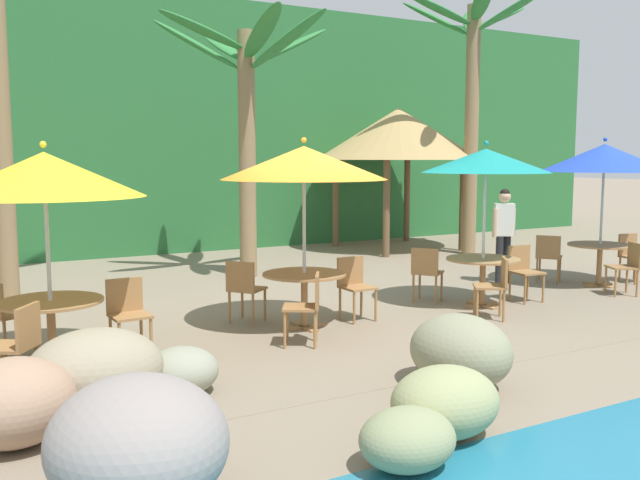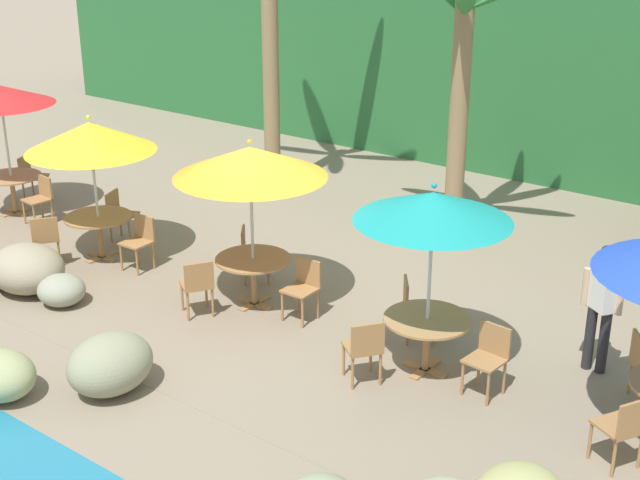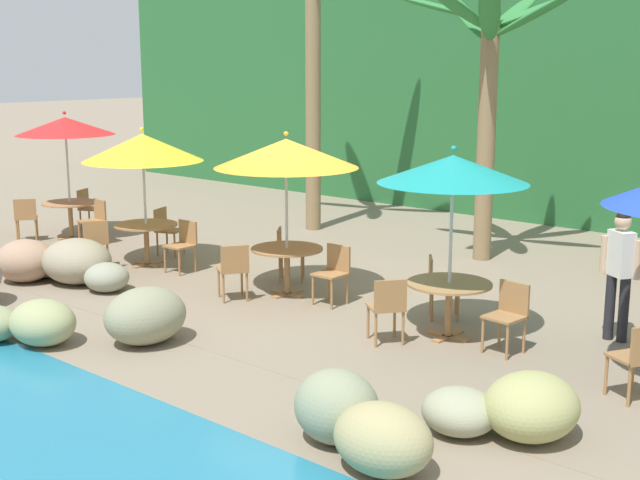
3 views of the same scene
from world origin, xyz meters
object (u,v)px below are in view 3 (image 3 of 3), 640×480
at_px(chair_red_inland, 88,206).
at_px(chair_teal_seaward, 509,312).
at_px(dining_table_red, 70,208).
at_px(chair_orange_inland, 286,250).
at_px(chair_red_left, 26,216).
at_px(chair_teal_inland, 438,283).
at_px(chair_yellow_seaward, 183,242).
at_px(chair_red_seaward, 95,218).
at_px(umbrella_teal, 453,169).
at_px(umbrella_orange, 286,153).
at_px(palm_tree_second, 490,67).
at_px(chair_yellow_inland, 166,228).
at_px(umbrella_red, 65,126).
at_px(waiter_in_white, 620,266).
at_px(palm_tree_nearest, 314,10).
at_px(umbrella_yellow, 143,148).
at_px(dining_table_orange, 287,256).
at_px(chair_orange_left, 234,268).
at_px(dining_table_teal, 449,292).
at_px(chair_yellow_left, 96,240).
at_px(chair_teal_left, 388,305).
at_px(dining_table_yellow, 146,231).
at_px(chair_orange_seaward, 334,270).
at_px(chair_blue_left, 639,356).

bearing_deg(chair_red_inland, chair_teal_seaward, -5.96).
bearing_deg(dining_table_red, chair_orange_inland, 3.65).
xyz_separation_m(chair_red_left, chair_teal_inland, (9.05, 1.00, 0.00)).
relative_size(chair_yellow_seaward, chair_teal_seaward, 1.00).
bearing_deg(chair_orange_inland, chair_teal_seaward, -9.43).
relative_size(chair_red_seaward, chair_orange_inland, 1.00).
xyz_separation_m(umbrella_teal, chair_teal_seaward, (0.85, 0.01, -1.69)).
bearing_deg(umbrella_orange, chair_orange_inland, 134.30).
bearing_deg(palm_tree_second, chair_yellow_inland, -142.08).
height_order(umbrella_red, chair_yellow_seaward, umbrella_red).
xyz_separation_m(chair_red_inland, chair_yellow_seaward, (4.35, -1.05, 0.00)).
bearing_deg(waiter_in_white, palm_tree_nearest, 158.73).
distance_m(chair_red_inland, umbrella_yellow, 4.01).
relative_size(chair_teal_seaward, chair_teal_inland, 1.00).
height_order(dining_table_orange, palm_tree_nearest, palm_tree_nearest).
xyz_separation_m(chair_orange_left, palm_tree_second, (1.36, 4.89, 2.91)).
height_order(chair_red_left, chair_yellow_seaward, same).
relative_size(dining_table_red, chair_yellow_seaward, 1.26).
height_order(chair_red_inland, chair_yellow_inland, same).
height_order(chair_yellow_seaward, dining_table_teal, chair_yellow_seaward).
relative_size(umbrella_red, chair_yellow_left, 2.94).
bearing_deg(chair_teal_left, dining_table_yellow, 173.33).
xyz_separation_m(chair_red_left, dining_table_yellow, (3.45, 0.30, 0.10)).
relative_size(dining_table_red, waiter_in_white, 0.65).
bearing_deg(umbrella_yellow, dining_table_teal, 0.60).
height_order(chair_red_seaward, chair_red_left, same).
relative_size(chair_yellow_left, chair_orange_seaward, 1.00).
bearing_deg(chair_yellow_seaward, palm_tree_nearest, 101.02).
relative_size(chair_red_inland, chair_teal_left, 1.00).
height_order(umbrella_teal, palm_tree_nearest, palm_tree_nearest).
height_order(dining_table_yellow, chair_blue_left, chair_blue_left).
height_order(dining_table_yellow, umbrella_orange, umbrella_orange).
xyz_separation_m(umbrella_orange, chair_orange_seaward, (0.85, 0.11, -1.67)).
bearing_deg(umbrella_teal, palm_tree_nearest, 144.73).
relative_size(chair_blue_left, waiter_in_white, 0.51).
height_order(dining_table_yellow, dining_table_teal, same).
distance_m(chair_teal_inland, palm_tree_second, 4.86).
relative_size(chair_yellow_seaward, chair_teal_inland, 1.00).
distance_m(chair_teal_inland, palm_tree_nearest, 7.84).
xyz_separation_m(chair_red_inland, chair_teal_left, (9.25, -1.85, 0.00)).
height_order(umbrella_yellow, umbrella_orange, umbrella_orange).
distance_m(chair_yellow_left, chair_teal_seaward, 7.49).
xyz_separation_m(chair_red_seaward, umbrella_yellow, (2.19, -0.46, 1.56)).
height_order(chair_yellow_inland, dining_table_teal, chair_yellow_inland).
bearing_deg(chair_yellow_left, chair_teal_seaward, 6.33).
relative_size(chair_yellow_left, umbrella_orange, 0.35).
distance_m(chair_red_left, waiter_in_white, 11.45).
bearing_deg(chair_red_seaward, chair_yellow_seaward, -6.26).
bearing_deg(chair_yellow_left, chair_yellow_seaward, 34.86).
xyz_separation_m(chair_red_inland, umbrella_yellow, (3.51, -1.18, 1.56)).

